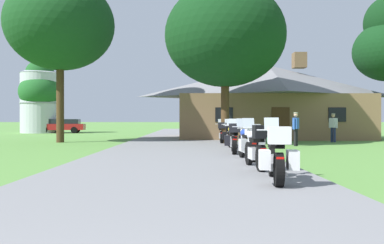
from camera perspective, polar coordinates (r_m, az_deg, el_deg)
ground_plane at (r=21.06m, az=-1.36°, el=-3.27°), size 500.00×500.00×0.00m
asphalt_driveway at (r=19.06m, az=-1.45°, el=-3.55°), size 6.40×80.00×0.06m
motorcycle_green_nearest_to_camera at (r=8.29m, az=11.61°, el=-4.52°), size 0.86×2.08×1.30m
motorcycle_silver_second_in_row at (r=10.63m, az=8.87°, el=-3.41°), size 0.66×2.08×1.30m
motorcycle_blue_third_in_row at (r=12.78m, az=7.84°, el=-2.84°), size 0.82×2.08×1.30m
motorcycle_red_fourth_in_row at (r=15.41m, az=5.84°, el=-2.31°), size 0.80×2.08×1.30m
motorcycle_yellow_fifth_in_row at (r=17.86m, az=5.66°, el=-1.92°), size 0.66×2.08×1.30m
motorcycle_orange_sixth_in_row at (r=20.09m, az=5.17°, el=-1.71°), size 0.75×2.08×1.30m
motorcycle_yellow_farthest_in_row at (r=22.64m, az=4.11°, el=-1.46°), size 0.66×2.08×1.30m
stone_lodge at (r=30.25m, az=10.49°, el=2.94°), size 13.39×8.67×6.17m
bystander_white_shirt_near_lodge at (r=25.42m, az=18.99°, el=-0.54°), size 0.40×0.44×1.69m
bystander_blue_shirt_beside_signpost at (r=21.23m, az=14.20°, el=-0.69°), size 0.39×0.47×1.69m
tree_left_near at (r=25.91m, az=-17.83°, el=14.37°), size 6.27×6.27×11.74m
tree_left_far at (r=44.18m, az=-20.35°, el=4.58°), size 4.11×4.11×7.35m
tree_by_lodge_front at (r=22.73m, az=4.61°, el=13.77°), size 6.47×6.47×10.85m
metal_silo_distant at (r=44.38m, az=-20.36°, el=3.07°), size 3.86×3.86×6.96m
parked_red_suv_far_left at (r=43.22m, az=-17.62°, el=-0.44°), size 4.77×2.31×1.40m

